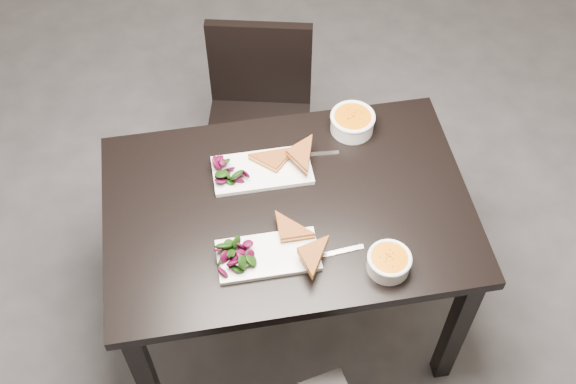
% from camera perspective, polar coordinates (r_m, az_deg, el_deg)
% --- Properties ---
extents(ground, '(5.00, 5.00, 0.00)m').
position_cam_1_polar(ground, '(2.93, -6.90, -11.04)').
color(ground, '#47474C').
rests_on(ground, ground).
extents(table, '(1.20, 0.80, 0.75)m').
position_cam_1_polar(table, '(2.39, 0.00, -2.47)').
color(table, black).
rests_on(table, ground).
extents(chair_far, '(0.50, 0.50, 0.85)m').
position_cam_1_polar(chair_far, '(2.96, -2.35, 6.46)').
color(chair_far, black).
rests_on(chair_far, ground).
extents(plate_near, '(0.31, 0.16, 0.02)m').
position_cam_1_polar(plate_near, '(2.19, -1.62, -5.12)').
color(plate_near, white).
rests_on(plate_near, table).
extents(sandwich_near, '(0.16, 0.12, 0.05)m').
position_cam_1_polar(sandwich_near, '(2.18, -0.00, -4.08)').
color(sandwich_near, '#AC5424').
rests_on(sandwich_near, plate_near).
extents(salad_near, '(0.10, 0.09, 0.04)m').
position_cam_1_polar(salad_near, '(2.16, -4.26, -5.07)').
color(salad_near, black).
rests_on(salad_near, plate_near).
extents(soup_bowl_near, '(0.14, 0.14, 0.06)m').
position_cam_1_polar(soup_bowl_near, '(2.17, 8.14, -5.58)').
color(soup_bowl_near, white).
rests_on(soup_bowl_near, table).
extents(cutlery_near, '(0.18, 0.03, 0.00)m').
position_cam_1_polar(cutlery_near, '(2.21, 3.88, -4.88)').
color(cutlery_near, silver).
rests_on(cutlery_near, table).
extents(plate_far, '(0.33, 0.17, 0.02)m').
position_cam_1_polar(plate_far, '(2.39, -2.10, 1.76)').
color(plate_far, white).
rests_on(plate_far, table).
extents(sandwich_far, '(0.20, 0.21, 0.05)m').
position_cam_1_polar(sandwich_far, '(2.36, -0.51, 2.23)').
color(sandwich_far, '#AC5424').
rests_on(sandwich_far, plate_far).
extents(salad_far, '(0.10, 0.09, 0.05)m').
position_cam_1_polar(salad_far, '(2.36, -4.52, 1.91)').
color(salad_far, black).
rests_on(salad_far, plate_far).
extents(soup_bowl_far, '(0.16, 0.16, 0.07)m').
position_cam_1_polar(soup_bowl_far, '(2.51, 5.21, 5.69)').
color(soup_bowl_far, white).
rests_on(soup_bowl_far, table).
extents(cutlery_far, '(0.18, 0.03, 0.00)m').
position_cam_1_polar(cutlery_far, '(2.45, 2.03, 3.06)').
color(cutlery_far, silver).
rests_on(cutlery_far, table).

